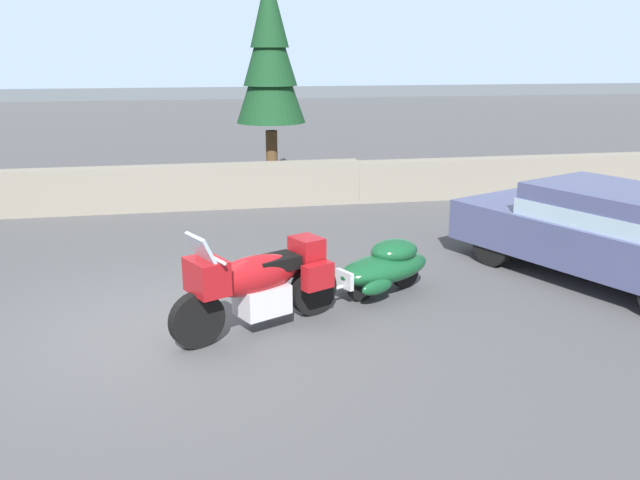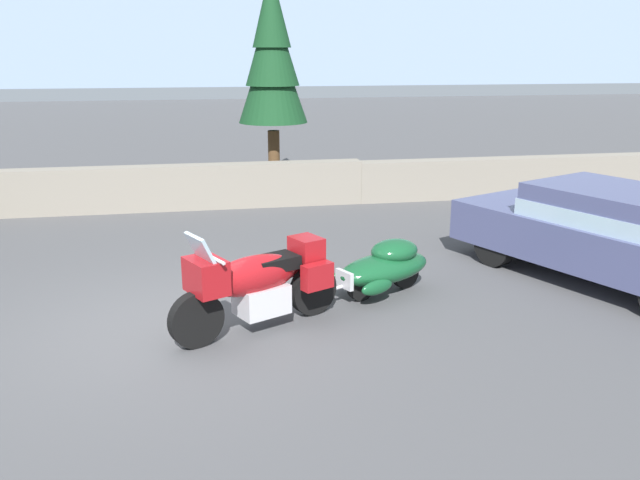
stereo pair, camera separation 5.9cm
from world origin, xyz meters
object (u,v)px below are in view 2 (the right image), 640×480
at_px(touring_motorcycle, 257,281).
at_px(sedan_at_right_edge, 612,231).
at_px(car_shaped_trailer, 385,266).
at_px(pine_tree_tall, 272,55).

bearing_deg(touring_motorcycle, sedan_at_right_edge, 8.71).
distance_m(car_shaped_trailer, sedan_at_right_edge, 3.38).
xyz_separation_m(car_shaped_trailer, pine_tree_tall, (-0.73, 7.21, 2.79)).
distance_m(sedan_at_right_edge, pine_tree_tall, 8.73).
xyz_separation_m(touring_motorcycle, pine_tree_tall, (1.13, 8.13, 2.58)).
xyz_separation_m(touring_motorcycle, sedan_at_right_edge, (5.22, 0.80, 0.15)).
height_order(touring_motorcycle, car_shaped_trailer, touring_motorcycle).
bearing_deg(car_shaped_trailer, touring_motorcycle, -153.83).
bearing_deg(touring_motorcycle, car_shaped_trailer, 26.17).
relative_size(touring_motorcycle, pine_tree_tall, 0.42).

